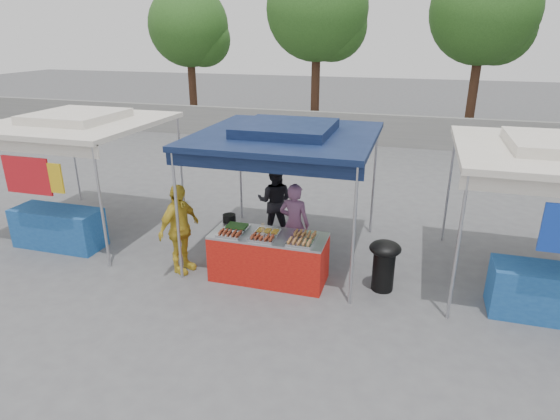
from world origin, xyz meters
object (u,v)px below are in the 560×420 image
(cooking_pot, at_px, (229,218))
(helper_man, at_px, (275,201))
(vendor_woman, at_px, (294,224))
(wok_burner, at_px, (384,261))
(customer_person, at_px, (179,229))
(vendor_table, at_px, (269,257))

(cooking_pot, height_order, helper_man, helper_man)
(vendor_woman, xyz_separation_m, helper_man, (-0.72, 1.12, -0.01))
(cooking_pot, distance_m, vendor_woman, 1.20)
(helper_man, bearing_deg, wok_burner, 140.11)
(vendor_woman, bearing_deg, customer_person, 30.01)
(vendor_woman, bearing_deg, vendor_table, 74.66)
(helper_man, bearing_deg, customer_person, 54.68)
(vendor_table, xyz_separation_m, helper_man, (-0.46, 1.86, 0.35))
(cooking_pot, bearing_deg, vendor_table, -22.74)
(wok_burner, distance_m, vendor_woman, 1.79)
(vendor_table, height_order, wok_burner, wok_burner)
(cooking_pot, xyz_separation_m, helper_man, (0.41, 1.49, -0.14))
(vendor_woman, relative_size, customer_person, 0.95)
(cooking_pot, relative_size, wok_burner, 0.27)
(cooking_pot, xyz_separation_m, customer_person, (-0.74, -0.53, -0.09))
(customer_person, bearing_deg, helper_man, -15.08)
(customer_person, bearing_deg, vendor_table, -69.59)
(vendor_woman, xyz_separation_m, customer_person, (-1.88, -0.90, 0.04))
(cooking_pot, xyz_separation_m, vendor_woman, (1.14, 0.37, -0.13))
(cooking_pot, height_order, wok_burner, cooking_pot)
(wok_burner, height_order, customer_person, customer_person)
(vendor_woman, bearing_deg, wok_burner, 167.16)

